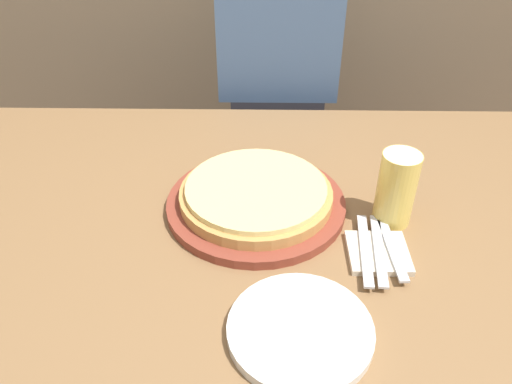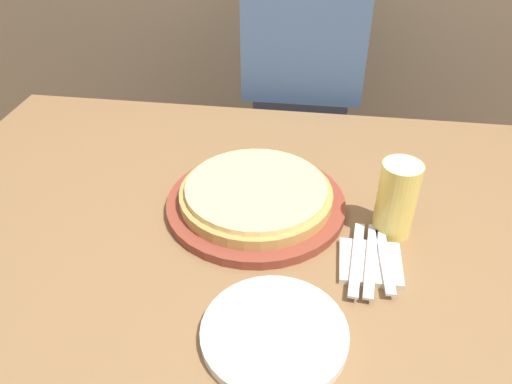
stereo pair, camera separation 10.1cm
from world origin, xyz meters
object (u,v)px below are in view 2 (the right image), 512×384
pizza_on_board (256,198)px  diner_person (301,112)px  dinner_plate (274,333)px  spoon (385,261)px  beer_glass (397,196)px  fork (357,258)px  dinner_knife (371,259)px

pizza_on_board → diner_person: diner_person is taller
dinner_plate → spoon: size_ratio=1.39×
beer_glass → dinner_plate: (-0.20, -0.28, -0.07)m
fork → diner_person: diner_person is taller
diner_person → spoon: bearing=-75.7°
dinner_plate → fork: size_ratio=1.18×
beer_glass → diner_person: 0.72m
dinner_plate → diner_person: (-0.02, 0.95, -0.10)m
fork → spoon: bearing=0.0°
beer_glass → spoon: size_ratio=0.93×
fork → dinner_plate: bearing=-125.4°
dinner_plate → diner_person: bearing=91.1°
beer_glass → fork: 0.14m
dinner_plate → spoon: (0.18, 0.18, 0.01)m
pizza_on_board → diner_person: bearing=85.0°
beer_glass → spoon: beer_glass is taller
dinner_knife → spoon: same height
fork → spoon: 0.05m
dinner_knife → fork: bearing=-180.0°
beer_glass → dinner_knife: 0.13m
dinner_knife → beer_glass: bearing=67.2°
beer_glass → dinner_plate: size_ratio=0.67×
dinner_plate → spoon: dinner_plate is taller
beer_glass → fork: size_ratio=0.79×
dinner_knife → spoon: size_ratio=1.18×
pizza_on_board → beer_glass: 0.28m
beer_glass → dinner_plate: 0.35m
diner_person → fork: bearing=-79.2°
spoon → dinner_plate: bearing=-134.7°
pizza_on_board → spoon: (0.25, -0.14, -0.01)m
pizza_on_board → spoon: size_ratio=2.24×
dinner_knife → diner_person: size_ratio=0.14×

